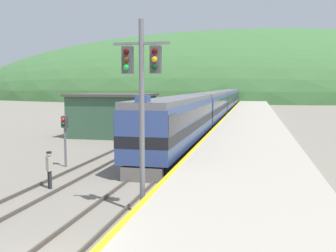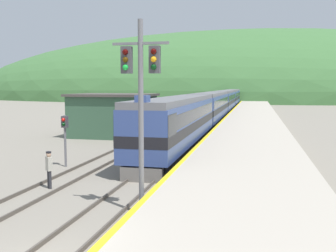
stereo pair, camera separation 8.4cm
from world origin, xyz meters
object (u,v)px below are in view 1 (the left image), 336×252
carriage_fourth (231,97)px  express_train_lead_car (178,122)px  track_worker (49,167)px  carriage_second (211,107)px  carriage_third (224,101)px  signal_mast_main (142,88)px  signal_post_siding (65,130)px

carriage_fourth → express_train_lead_car: bearing=-90.0°
express_train_lead_car → track_worker: (-4.02, -12.25, -1.22)m
carriage_second → carriage_third: same height
express_train_lead_car → signal_mast_main: signal_mast_main is taller
track_worker → carriage_second: bearing=83.4°
express_train_lead_car → track_worker: size_ratio=11.37×
carriage_second → carriage_fourth: size_ratio=1.00×
carriage_second → express_train_lead_car: bearing=-90.0°
carriage_second → track_worker: size_ratio=11.87×
express_train_lead_car → signal_post_siding: 9.26m
express_train_lead_car → carriage_second: size_ratio=0.96×
carriage_second → signal_mast_main: signal_mast_main is taller
signal_mast_main → signal_post_siding: signal_mast_main is taller
carriage_second → carriage_third: 22.66m
carriage_second → carriage_fourth: 45.31m
signal_mast_main → track_worker: 7.24m
signal_mast_main → track_worker: (-5.49, 2.73, -3.85)m
express_train_lead_car → signal_post_siding: (-5.72, -7.29, 0.05)m
track_worker → carriage_fourth: bearing=87.1°
carriage_fourth → track_worker: 80.11m
carriage_fourth → signal_post_siding: 75.25m
carriage_fourth → signal_mast_main: 82.78m
carriage_second → signal_mast_main: size_ratio=2.91×
carriage_third → track_worker: 57.50m
carriage_fourth → carriage_third: bearing=-90.0°
express_train_lead_car → carriage_fourth: size_ratio=0.96×
carriage_third → carriage_fourth: 22.66m
carriage_fourth → track_worker: carriage_fourth is taller
carriage_second → carriage_fourth: (0.00, 45.31, 0.00)m
carriage_third → track_worker: size_ratio=11.87×
signal_post_siding → track_worker: 5.40m
signal_mast_main → carriage_third: bearing=91.4°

